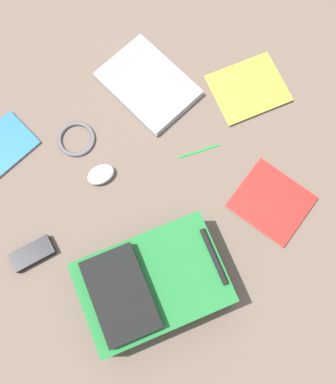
{
  "coord_description": "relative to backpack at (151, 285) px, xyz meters",
  "views": [
    {
      "loc": [
        0.36,
        -0.22,
        1.48
      ],
      "look_at": [
        0.03,
        0.02,
        0.02
      ],
      "focal_mm": 43.23,
      "sensor_mm": 36.0,
      "label": 1
    }
  ],
  "objects": [
    {
      "name": "pen_black",
      "position": [
        -0.29,
        0.39,
        -0.08
      ],
      "size": [
        0.05,
        0.14,
        0.01
      ],
      "primitive_type": "cylinder",
      "rotation": [
        1.57,
        0.0,
        -0.29
      ],
      "color": "#198C33",
      "rests_on": "ground_plane"
    },
    {
      "name": "book_comic",
      "position": [
        -0.37,
        0.67,
        -0.08
      ],
      "size": [
        0.25,
        0.29,
        0.02
      ],
      "color": "silver",
      "rests_on": "ground_plane"
    },
    {
      "name": "backpack",
      "position": [
        0.0,
        0.0,
        0.0
      ],
      "size": [
        0.37,
        0.47,
        0.2
      ],
      "color": "#1E662D",
      "rests_on": "ground_plane"
    },
    {
      "name": "ground_plane",
      "position": [
        -0.25,
        0.2,
        -0.08
      ],
      "size": [
        3.59,
        3.59,
        0.0
      ],
      "primitive_type": "plane",
      "color": "brown"
    },
    {
      "name": "cable_coil",
      "position": [
        -0.56,
        0.07,
        -0.08
      ],
      "size": [
        0.13,
        0.13,
        0.01
      ],
      "primitive_type": "torus",
      "color": "#4C4C51",
      "rests_on": "ground_plane"
    },
    {
      "name": "computer_mouse",
      "position": [
        -0.4,
        0.07,
        -0.06
      ],
      "size": [
        0.07,
        0.1,
        0.04
      ],
      "primitive_type": "ellipsoid",
      "rotation": [
        0.0,
        0.0,
        -0.11
      ],
      "color": "silver",
      "rests_on": "ground_plane"
    },
    {
      "name": "power_brick",
      "position": [
        -0.3,
        -0.25,
        -0.07
      ],
      "size": [
        0.08,
        0.14,
        0.03
      ],
      "primitive_type": "cube",
      "rotation": [
        0.0,
        0.0,
        -0.1
      ],
      "color": "black",
      "rests_on": "ground_plane"
    },
    {
      "name": "book_manual",
      "position": [
        -0.0,
        0.48,
        -0.08
      ],
      "size": [
        0.28,
        0.27,
        0.02
      ],
      "color": "silver",
      "rests_on": "ground_plane"
    },
    {
      "name": "laptop",
      "position": [
        -0.59,
        0.39,
        -0.07
      ],
      "size": [
        0.36,
        0.28,
        0.03
      ],
      "color": "#929296",
      "rests_on": "ground_plane"
    }
  ]
}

